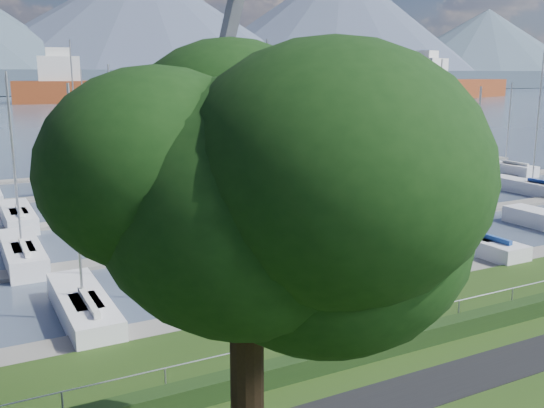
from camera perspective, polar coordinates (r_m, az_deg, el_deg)
path at (r=22.43m, az=18.82°, el=-14.76°), size 160.00×2.00×0.04m
hedge at (r=23.94m, az=14.29°, el=-11.80°), size 80.00×0.70×0.70m
fence at (r=23.89m, az=13.75°, el=-9.62°), size 80.00×0.04×0.04m
docks at (r=46.12m, az=-8.14°, el=-0.68°), size 90.00×41.60×0.25m
tree at (r=11.29m, az=0.11°, el=1.10°), size 8.16×7.73×10.95m
crane at (r=49.67m, az=-4.15°, el=6.81°), size 5.06×13.32×22.35m
cargo_ship_mid at (r=237.08m, az=-11.26°, el=10.36°), size 107.69×30.85×21.50m
cargo_ship_east at (r=276.42m, az=16.23°, el=10.40°), size 77.67×43.77×21.50m
sailboat_fleet at (r=48.42m, az=-13.82°, el=6.55°), size 74.53×50.11×13.31m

